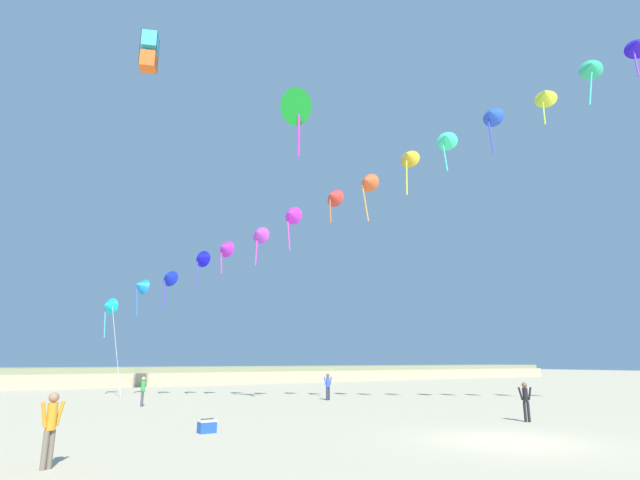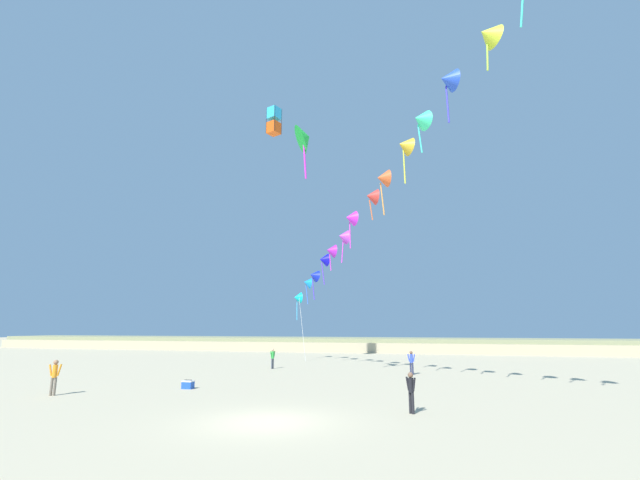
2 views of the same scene
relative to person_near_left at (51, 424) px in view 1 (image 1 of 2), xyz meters
The scene contains 10 objects.
ground_plane 12.50m from the person_near_left, 13.30° to the right, with size 240.00×240.00×0.00m, color #C1B28E.
dune_ridge 43.59m from the person_near_left, 73.85° to the left, with size 120.00×9.92×1.72m.
person_near_left is the anchor object (origin of this frame).
person_near_right 16.93m from the person_near_left, ahead, with size 0.43×0.42×1.52m.
person_mid_center 16.08m from the person_near_left, 69.68° to the left, with size 0.31×0.51×1.53m.
person_far_left 21.20m from the person_near_left, 39.48° to the left, with size 0.56×0.22×1.59m.
kite_banner_string 20.81m from the person_near_left, 27.20° to the left, with size 22.27×32.68×19.08m.
large_kite_low_lead 19.06m from the person_near_left, 34.16° to the left, with size 1.99×2.31×3.76m.
large_kite_mid_trail 27.13m from the person_near_left, 74.41° to the left, with size 1.33×1.33×2.55m.
beach_cooler 6.30m from the person_near_left, 35.94° to the left, with size 0.58×0.41×0.46m.
Camera 1 is at (-13.36, -10.58, 2.37)m, focal length 28.00 mm.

